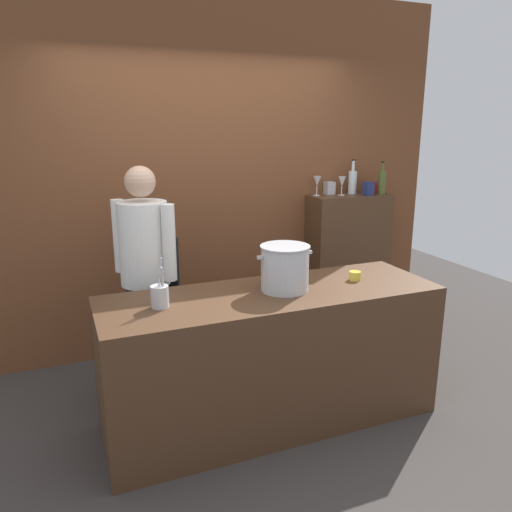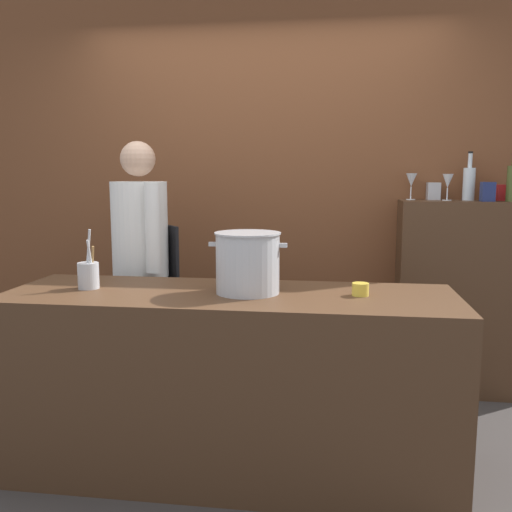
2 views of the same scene
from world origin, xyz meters
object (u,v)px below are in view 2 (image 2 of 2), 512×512
at_px(spice_tin_navy, 488,192).
at_px(wine_bottle_olive, 512,183).
at_px(utensil_crock, 88,275).
at_px(stockpot_large, 248,263).
at_px(wine_bottle_clear, 469,183).
at_px(wine_glass_tall, 448,182).
at_px(spice_tin_silver, 433,191).
at_px(chef, 141,256).
at_px(spice_tin_red, 503,193).
at_px(wine_glass_short, 411,181).
at_px(butter_jar, 360,289).

bearing_deg(spice_tin_navy, wine_bottle_olive, 2.36).
relative_size(utensil_crock, spice_tin_navy, 2.44).
distance_m(stockpot_large, wine_bottle_clear, 1.81).
bearing_deg(wine_bottle_olive, stockpot_large, -143.78).
height_order(wine_glass_tall, spice_tin_silver, wine_glass_tall).
height_order(chef, spice_tin_red, chef).
height_order(chef, spice_tin_silver, chef).
relative_size(stockpot_large, utensil_crock, 1.26).
xyz_separation_m(wine_glass_short, spice_tin_red, (0.57, -0.04, -0.07)).
height_order(chef, utensil_crock, chef).
relative_size(wine_bottle_clear, wine_bottle_olive, 1.05).
xyz_separation_m(chef, spice_tin_silver, (1.83, 0.63, 0.39)).
height_order(wine_bottle_clear, spice_tin_silver, wine_bottle_clear).
xyz_separation_m(utensil_crock, butter_jar, (1.33, 0.02, -0.04)).
height_order(spice_tin_red, spice_tin_silver, spice_tin_silver).
bearing_deg(wine_glass_tall, spice_tin_red, 4.46).
height_order(wine_bottle_clear, wine_bottle_olive, wine_bottle_clear).
relative_size(chef, butter_jar, 20.85).
distance_m(wine_bottle_clear, spice_tin_red, 0.22).
relative_size(wine_glass_tall, spice_tin_red, 1.66).
distance_m(butter_jar, wine_bottle_clear, 1.51).
xyz_separation_m(butter_jar, spice_tin_silver, (0.53, 1.28, 0.42)).
height_order(chef, stockpot_large, chef).
relative_size(wine_bottle_olive, spice_tin_red, 2.90).
distance_m(stockpot_large, wine_bottle_olive, 1.90).
relative_size(utensil_crock, spice_tin_red, 2.87).
xyz_separation_m(chef, spice_tin_navy, (2.12, 0.44, 0.39)).
relative_size(chef, wine_glass_short, 9.40).
height_order(chef, wine_bottle_clear, chef).
xyz_separation_m(utensil_crock, wine_glass_tall, (1.93, 1.20, 0.44)).
bearing_deg(wine_glass_tall, chef, -164.40).
bearing_deg(wine_bottle_clear, stockpot_large, -135.91).
height_order(wine_bottle_olive, wine_glass_tall, wine_bottle_olive).
relative_size(wine_glass_tall, spice_tin_silver, 1.49).
height_order(wine_glass_short, spice_tin_navy, wine_glass_short).
distance_m(wine_bottle_clear, wine_glass_tall, 0.15).
bearing_deg(spice_tin_navy, stockpot_large, -141.10).
bearing_deg(wine_bottle_clear, wine_glass_tall, -161.17).
bearing_deg(spice_tin_navy, wine_glass_tall, 158.46).
distance_m(chef, butter_jar, 1.45).
xyz_separation_m(utensil_crock, wine_bottle_olive, (2.31, 1.12, 0.44)).
bearing_deg(chef, wine_glass_tall, -113.92).
bearing_deg(spice_tin_navy, chef, -168.30).
bearing_deg(wine_glass_short, chef, -160.43).
distance_m(spice_tin_silver, spice_tin_navy, 0.35).
distance_m(utensil_crock, spice_tin_red, 2.62).
xyz_separation_m(wine_bottle_olive, wine_glass_tall, (-0.37, 0.08, 0.00)).
height_order(butter_jar, wine_glass_short, wine_glass_short).
xyz_separation_m(chef, utensil_crock, (-0.04, -0.67, 0.01)).
relative_size(stockpot_large, spice_tin_red, 3.62).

